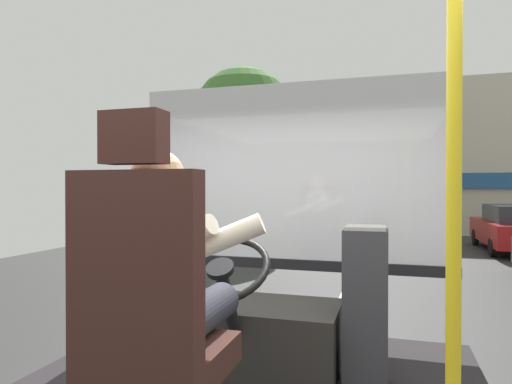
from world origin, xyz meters
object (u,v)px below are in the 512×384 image
at_px(bus_driver, 167,274).
at_px(fare_box, 366,306).
at_px(handrail_pole, 454,242).
at_px(driver_seat, 150,329).
at_px(steering_console, 249,332).

relative_size(bus_driver, fare_box, 0.82).
distance_m(handrail_pole, fare_box, 1.28).
xyz_separation_m(driver_seat, fare_box, (0.70, 1.13, -0.15)).
distance_m(steering_console, fare_box, 0.74).
distance_m(driver_seat, fare_box, 1.34).
xyz_separation_m(driver_seat, bus_driver, (0.00, 0.13, 0.17)).
height_order(bus_driver, handrail_pole, handrail_pole).
height_order(bus_driver, steering_console, bus_driver).
relative_size(driver_seat, fare_box, 1.53).
bearing_deg(fare_box, bus_driver, -125.02).
xyz_separation_m(bus_driver, fare_box, (0.70, 1.00, -0.33)).
height_order(bus_driver, fare_box, bus_driver).
bearing_deg(handrail_pole, driver_seat, -179.92).
bearing_deg(fare_box, driver_seat, -121.84).
height_order(driver_seat, fare_box, driver_seat).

